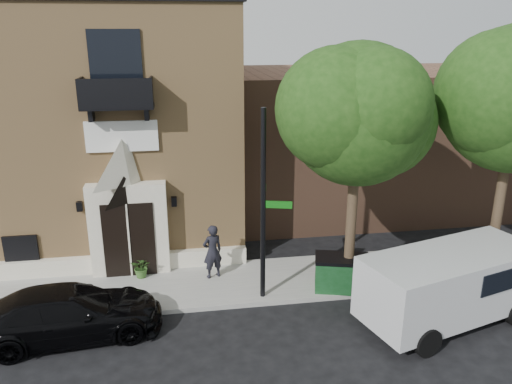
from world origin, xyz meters
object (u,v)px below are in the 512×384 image
street_sign (264,206)px  pedestrian_near (212,251)px  cargo_van (455,282)px  dumpster (341,273)px  black_sedan (69,313)px  fire_hydrant (345,280)px

street_sign → pedestrian_near: (-1.48, 1.50, -2.06)m
cargo_van → dumpster: (-2.72, 2.02, -0.50)m
pedestrian_near → street_sign: bearing=114.6°
cargo_van → street_sign: street_sign is taller
cargo_van → dumpster: 3.43m
black_sedan → pedestrian_near: (4.16, 2.60, 0.36)m
street_sign → dumpster: street_sign is taller
black_sedan → fire_hydrant: bearing=-90.2°
cargo_van → pedestrian_near: bearing=136.3°
fire_hydrant → street_sign: bearing=176.3°
pedestrian_near → black_sedan: bearing=12.1°
fire_hydrant → black_sedan: bearing=-173.6°
street_sign → black_sedan: bearing=-154.1°
cargo_van → pedestrian_near: cargo_van is taller
dumpster → street_sign: bearing=-163.9°
cargo_van → street_sign: bearing=143.0°
black_sedan → dumpster: black_sedan is taller
street_sign → cargo_van: bearing=-5.8°
street_sign → dumpster: 3.53m
street_sign → dumpster: size_ratio=3.12×
cargo_van → pedestrian_near: size_ratio=3.02×
street_sign → fire_hydrant: street_sign is taller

